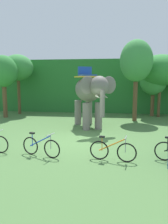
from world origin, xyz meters
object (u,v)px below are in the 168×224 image
(tree_far_left, at_px, (160,71))
(tree_left, at_px, (18,68))
(tree_center, at_px, (3,72))
(tree_far_right, at_px, (153,81))
(bike_orange, at_px, (113,151))
(tree_center_left, at_px, (136,62))
(bike_blue, at_px, (41,147))
(elephant, at_px, (89,92))

(tree_far_left, bearing_deg, tree_left, 179.52)
(tree_left, bearing_deg, tree_center, -99.36)
(tree_far_right, xyz_separation_m, bike_orange, (-3.14, -10.85, -2.51))
(tree_center_left, height_order, bike_blue, tree_center_left)
(tree_center_left, height_order, tree_far_left, tree_center_left)
(bike_blue, distance_m, bike_orange, 2.75)
(tree_far_right, height_order, bike_blue, tree_far_right)
(tree_left, relative_size, tree_far_left, 1.04)
(tree_center_left, xyz_separation_m, elephant, (-3.00, -2.82, -2.02))
(tree_far_left, distance_m, bike_orange, 11.55)
(tree_left, height_order, bike_orange, tree_left)
(tree_center, bearing_deg, bike_orange, -45.52)
(tree_left, height_order, tree_center_left, tree_center_left)
(tree_far_left, xyz_separation_m, bike_blue, (-6.33, -10.34, -3.28))
(tree_center_left, xyz_separation_m, bike_blue, (-4.27, -8.34, -3.83))
(elephant, bearing_deg, bike_orange, -75.46)
(bike_orange, bearing_deg, bike_blue, 177.04)
(tree_center_left, bearing_deg, tree_far_left, 44.15)
(bike_orange, bearing_deg, tree_far_left, 71.10)
(tree_center, bearing_deg, bike_blue, -55.97)
(tree_far_left, height_order, elephant, tree_far_left)
(tree_far_right, xyz_separation_m, bike_blue, (-5.89, -10.71, -2.51))
(tree_center, xyz_separation_m, tree_left, (0.32, 1.95, 0.40))
(tree_center, bearing_deg, tree_far_right, 10.84)
(tree_center, distance_m, elephant, 7.72)
(tree_center_left, relative_size, tree_far_right, 1.39)
(tree_center, distance_m, tree_far_right, 11.85)
(elephant, bearing_deg, tree_center_left, 43.19)
(tree_center, relative_size, tree_center_left, 0.84)
(tree_center_left, relative_size, bike_blue, 3.49)
(tree_left, bearing_deg, bike_blue, -62.60)
(tree_left, xyz_separation_m, elephant, (6.68, -4.91, -1.75))
(bike_blue, bearing_deg, tree_far_left, 58.52)
(elephant, bearing_deg, bike_blue, -102.98)
(tree_left, distance_m, bike_orange, 13.82)
(tree_far_right, relative_size, tree_far_left, 0.84)
(tree_center, xyz_separation_m, tree_far_right, (11.62, 2.23, -0.66))
(bike_orange, bearing_deg, elephant, 104.54)
(tree_center_left, height_order, bike_orange, tree_center_left)
(tree_center, height_order, tree_left, tree_left)
(tree_left, xyz_separation_m, tree_far_right, (11.30, 0.28, -1.06))
(tree_far_left, relative_size, elephant, 1.18)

